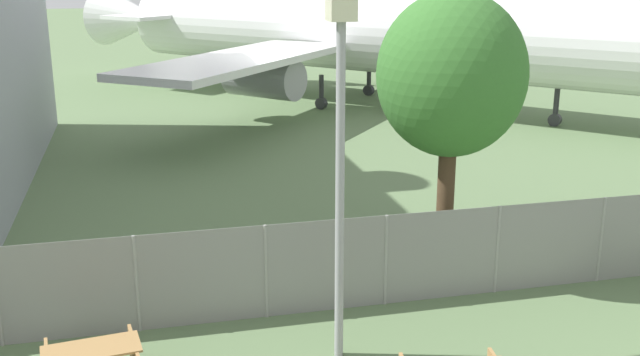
# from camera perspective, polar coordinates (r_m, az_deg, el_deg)

# --- Properties ---
(perimeter_fence) EXTENTS (56.07, 0.07, 2.00)m
(perimeter_fence) POSITION_cam_1_polar(r_m,az_deg,el_deg) (15.84, 5.03, -6.26)
(perimeter_fence) COLOR gray
(perimeter_fence) RESTS_ON ground
(airplane) EXTENTS (28.46, 30.12, 11.50)m
(airplane) POSITION_cam_1_polar(r_m,az_deg,el_deg) (38.12, 3.39, 11.01)
(airplane) COLOR white
(airplane) RESTS_ON ground
(tree_near_hangar) EXTENTS (3.31, 3.31, 6.46)m
(tree_near_hangar) POSITION_cam_1_polar(r_m,az_deg,el_deg) (16.81, 9.98, 7.64)
(tree_near_hangar) COLOR #4C3823
(tree_near_hangar) RESTS_ON ground
(light_mast) EXTENTS (0.44, 0.44, 6.46)m
(light_mast) POSITION_cam_1_polar(r_m,az_deg,el_deg) (12.78, 1.55, 2.66)
(light_mast) COLOR #99999E
(light_mast) RESTS_ON ground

